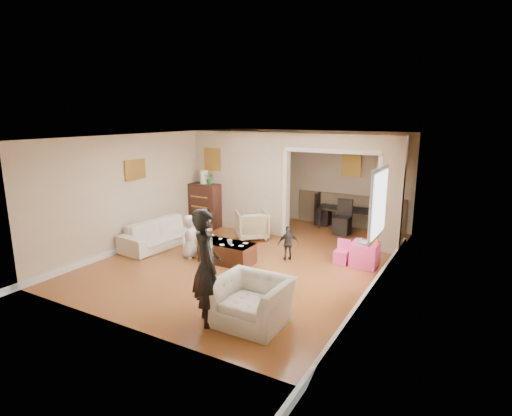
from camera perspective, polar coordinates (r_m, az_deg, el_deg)
The scene contains 27 objects.
floor at distance 8.95m, azimuth -0.64°, elevation -6.82°, with size 7.00×7.00×0.00m, color #A65D2B.
partition_left at distance 10.81m, azimuth -2.16°, elevation 3.75°, with size 2.75×0.18×2.60m, color #C0B08C.
partition_right at distance 9.41m, azimuth 18.24°, elevation 1.72°, with size 0.55×0.18×2.60m, color #C0B08C.
partition_header at distance 9.62m, azimuth 10.59°, elevation 9.15°, with size 2.22×0.18×0.35m, color #C0B08C.
window_pane at distance 7.19m, azimuth 16.80°, elevation 0.56°, with size 0.03×0.95×1.10m, color white.
framed_art_partition at distance 11.11m, azimuth -6.11°, elevation 6.79°, with size 0.45×0.03×0.55m, color brown.
framed_art_sofa_wall at distance 9.71m, azimuth -16.52°, elevation 5.16°, with size 0.03×0.55×0.40m, color brown.
framed_art_alcove at distance 11.25m, azimuth 13.20°, elevation 5.83°, with size 0.45×0.03×0.55m, color brown.
sofa at distance 9.86m, azimuth -12.92°, elevation -3.46°, with size 2.05×0.80×0.60m, color beige.
armchair_back at distance 10.14m, azimuth -0.58°, elevation -2.38°, with size 0.74×0.76×0.69m, color tan.
armchair_front at distance 6.15m, azimuth -0.56°, elevation -12.92°, with size 1.05×0.92×0.68m, color beige.
dresser at distance 11.27m, azimuth -7.14°, elevation 0.40°, with size 0.87×0.49×1.20m, color black.
table_lamp at distance 11.13m, azimuth -7.26°, elevation 4.32°, with size 0.22×0.22×0.36m, color #FFF6CF.
potted_plant at distance 11.01m, azimuth -6.42°, elevation 4.12°, with size 0.28×0.24×0.31m, color #357031.
coffee_table at distance 8.58m, azimuth -4.05°, elevation -6.22°, with size 1.13×0.57×0.42m, color #321710.
coffee_cup at distance 8.41m, azimuth -3.69°, elevation -4.75°, with size 0.10×0.10×0.10m, color white.
play_table at distance 8.64m, azimuth 14.94°, elevation -6.27°, with size 0.52×0.52×0.50m, color #FF4396.
cereal_box at distance 8.58m, azimuth 16.04°, elevation -3.66°, with size 0.20×0.07×0.30m, color yellow.
cyan_cup at distance 8.52m, azimuth 14.31°, elevation -4.44°, with size 0.08×0.08×0.08m, color #27C4C1.
toy_block at distance 8.69m, azimuth 14.48°, elevation -4.22°, with size 0.08×0.06×0.05m, color red.
play_bowl at distance 8.43m, azimuth 15.16°, elevation -4.78°, with size 0.22×0.22×0.05m, color silver.
dining_table at distance 11.35m, azimuth 12.94°, elevation -1.35°, with size 1.65×0.92×0.58m, color black.
adult_person at distance 6.01m, azimuth -6.93°, elevation -8.15°, with size 0.63×0.42×1.74m, color black.
child_kneel_a at distance 8.87m, azimuth -9.20°, elevation -3.95°, with size 0.46×0.30×0.94m, color silver.
child_kneel_b at distance 9.13m, azimuth -6.70°, elevation -3.54°, with size 0.44×0.34×0.90m, color pink.
child_toddler at distance 8.67m, azimuth 4.52°, elevation -4.93°, with size 0.44×0.18×0.74m, color black.
craft_papers at distance 8.48m, azimuth -3.93°, elevation -4.94°, with size 0.83×0.46×0.00m.
Camera 1 is at (4.24, -7.28, 3.02)m, focal length 28.64 mm.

